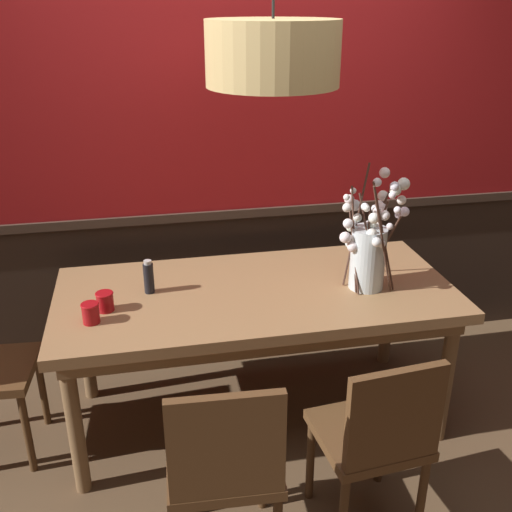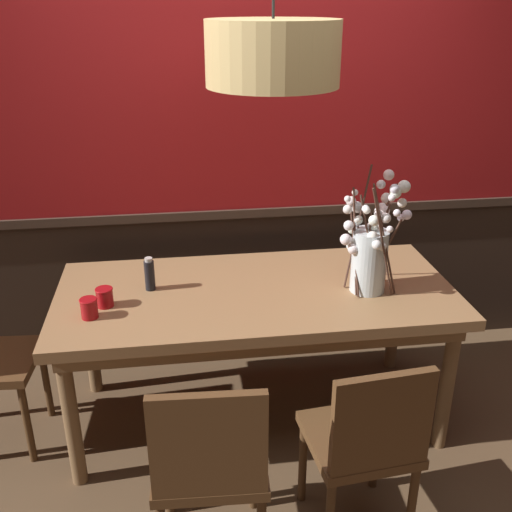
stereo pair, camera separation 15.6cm
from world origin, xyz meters
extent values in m
plane|color=brown|center=(0.00, 0.00, 0.00)|extent=(24.00, 24.00, 0.00)
cube|color=#2D2119|center=(0.00, 0.72, 0.45)|extent=(5.82, 0.12, 0.90)
cube|color=#3E2E24|center=(0.00, 0.71, 0.92)|extent=(5.82, 0.14, 0.05)
cube|color=maroon|center=(0.00, 0.72, 1.82)|extent=(5.82, 0.12, 1.84)
cube|color=#997047|center=(0.00, 0.00, 0.73)|extent=(1.94, 0.89, 0.05)
cube|color=brown|center=(0.00, 0.00, 0.67)|extent=(1.83, 0.78, 0.08)
cylinder|color=brown|center=(-0.88, -0.36, 0.35)|extent=(0.07, 0.07, 0.71)
cylinder|color=brown|center=(0.88, -0.36, 0.35)|extent=(0.07, 0.07, 0.71)
cylinder|color=brown|center=(-0.88, 0.36, 0.35)|extent=(0.07, 0.07, 0.71)
cylinder|color=brown|center=(0.88, 0.36, 0.35)|extent=(0.07, 0.07, 0.71)
cylinder|color=#492F1A|center=(-1.09, 0.16, 0.22)|extent=(0.04, 0.04, 0.44)
cylinder|color=#492F1A|center=(-1.12, -0.19, 0.22)|extent=(0.04, 0.04, 0.44)
cube|color=brown|center=(0.31, -0.76, 0.45)|extent=(0.44, 0.44, 0.04)
cube|color=brown|center=(0.33, -0.94, 0.67)|extent=(0.39, 0.07, 0.41)
cylinder|color=#492F1A|center=(0.12, -0.61, 0.21)|extent=(0.04, 0.04, 0.42)
cylinder|color=#492F1A|center=(0.46, -0.57, 0.21)|extent=(0.04, 0.04, 0.42)
cylinder|color=#492F1A|center=(0.50, -0.91, 0.21)|extent=(0.04, 0.04, 0.42)
cube|color=brown|center=(-0.29, -0.79, 0.45)|extent=(0.45, 0.44, 0.04)
cube|color=brown|center=(-0.30, -0.98, 0.68)|extent=(0.41, 0.06, 0.42)
cylinder|color=#492F1A|center=(-0.46, -0.60, 0.21)|extent=(0.04, 0.04, 0.42)
cylinder|color=#492F1A|center=(-0.10, -0.62, 0.21)|extent=(0.04, 0.04, 0.42)
cube|color=brown|center=(-0.29, 0.77, 0.47)|extent=(0.45, 0.44, 0.04)
cube|color=brown|center=(-0.30, 0.96, 0.70)|extent=(0.40, 0.06, 0.43)
cylinder|color=#492F1A|center=(-0.09, 0.60, 0.22)|extent=(0.04, 0.04, 0.44)
cylinder|color=#492F1A|center=(-0.46, 0.58, 0.22)|extent=(0.04, 0.04, 0.44)
cylinder|color=#492F1A|center=(-0.12, 0.96, 0.22)|extent=(0.04, 0.04, 0.44)
cylinder|color=#492F1A|center=(-0.48, 0.94, 0.22)|extent=(0.04, 0.04, 0.44)
cylinder|color=silver|center=(0.53, -0.08, 0.91)|extent=(0.17, 0.17, 0.31)
cylinder|color=silver|center=(0.53, -0.08, 0.80)|extent=(0.15, 0.15, 0.07)
cylinder|color=#472D23|center=(0.46, -0.09, 0.97)|extent=(0.04, 0.15, 0.42)
sphere|color=white|center=(0.45, -0.10, 0.99)|extent=(0.05, 0.05, 0.05)
sphere|color=white|center=(0.42, -0.08, 1.10)|extent=(0.05, 0.05, 0.05)
sphere|color=white|center=(0.41, -0.09, 1.18)|extent=(0.04, 0.04, 0.04)
sphere|color=white|center=(0.41, -0.09, 1.04)|extent=(0.05, 0.05, 0.05)
sphere|color=white|center=(0.45, -0.06, 0.99)|extent=(0.05, 0.05, 0.05)
sphere|color=white|center=(0.48, -0.07, 0.96)|extent=(0.03, 0.03, 0.03)
cylinder|color=#472D23|center=(0.57, -0.03, 0.98)|extent=(0.12, 0.09, 0.43)
sphere|color=white|center=(0.59, -0.04, 0.96)|extent=(0.05, 0.05, 0.05)
sphere|color=white|center=(0.61, 0.04, 1.12)|extent=(0.04, 0.04, 0.04)
sphere|color=white|center=(0.57, -0.03, 1.05)|extent=(0.05, 0.05, 0.05)
sphere|color=white|center=(0.61, 0.01, 1.15)|extent=(0.04, 0.04, 0.04)
sphere|color=white|center=(0.62, -0.01, 1.14)|extent=(0.05, 0.05, 0.05)
sphere|color=white|center=(0.58, -0.05, 1.06)|extent=(0.06, 0.06, 0.06)
cylinder|color=#472D23|center=(0.46, -0.08, 1.01)|extent=(0.02, 0.13, 0.50)
sphere|color=white|center=(0.45, -0.08, 1.02)|extent=(0.04, 0.04, 0.04)
sphere|color=white|center=(0.47, -0.07, 1.12)|extent=(0.04, 0.04, 0.04)
sphere|color=white|center=(0.42, -0.06, 1.22)|extent=(0.03, 0.03, 0.03)
sphere|color=white|center=(0.46, -0.10, 1.13)|extent=(0.03, 0.03, 0.03)
cylinder|color=#472D23|center=(0.54, -0.07, 0.96)|extent=(0.05, 0.08, 0.40)
sphere|color=white|center=(0.54, -0.08, 1.09)|extent=(0.04, 0.04, 0.04)
sphere|color=white|center=(0.56, -0.08, 1.15)|extent=(0.03, 0.03, 0.03)
sphere|color=white|center=(0.54, -0.05, 1.08)|extent=(0.04, 0.04, 0.04)
sphere|color=white|center=(0.55, -0.09, 1.00)|extent=(0.05, 0.05, 0.05)
cylinder|color=#472D23|center=(0.59, 0.03, 1.02)|extent=(0.15, 0.13, 0.52)
sphere|color=white|center=(0.66, 0.09, 1.29)|extent=(0.05, 0.05, 0.05)
sphere|color=white|center=(0.63, 0.09, 1.24)|extent=(0.04, 0.04, 0.04)
sphere|color=white|center=(0.64, 0.04, 1.18)|extent=(0.05, 0.05, 0.05)
sphere|color=white|center=(0.59, 0.01, 1.02)|extent=(0.03, 0.03, 0.03)
cylinder|color=#472D23|center=(0.56, -0.18, 1.04)|extent=(0.17, 0.08, 0.56)
sphere|color=white|center=(0.57, -0.27, 1.22)|extent=(0.03, 0.03, 0.03)
sphere|color=white|center=(0.55, -0.26, 1.29)|extent=(0.03, 0.03, 0.03)
sphere|color=white|center=(0.53, -0.19, 1.04)|extent=(0.05, 0.05, 0.05)
sphere|color=white|center=(0.58, -0.22, 1.30)|extent=(0.05, 0.05, 0.05)
sphere|color=white|center=(0.57, -0.22, 1.13)|extent=(0.03, 0.03, 0.03)
cylinder|color=#472D23|center=(0.52, -0.10, 1.00)|extent=(0.12, 0.07, 0.48)
sphere|color=white|center=(0.50, -0.13, 1.02)|extent=(0.04, 0.04, 0.04)
sphere|color=white|center=(0.51, -0.17, 1.15)|extent=(0.05, 0.05, 0.05)
sphere|color=white|center=(0.48, -0.14, 1.19)|extent=(0.03, 0.03, 0.03)
sphere|color=white|center=(0.49, -0.11, 1.19)|extent=(0.04, 0.04, 0.04)
sphere|color=white|center=(0.52, -0.14, 1.06)|extent=(0.05, 0.05, 0.05)
sphere|color=white|center=(0.54, -0.14, 1.17)|extent=(0.03, 0.03, 0.03)
cylinder|color=#472D23|center=(0.61, -0.09, 0.96)|extent=(0.06, 0.23, 0.40)
sphere|color=white|center=(0.69, -0.10, 1.15)|extent=(0.05, 0.05, 0.05)
sphere|color=white|center=(0.59, -0.10, 0.96)|extent=(0.05, 0.05, 0.05)
sphere|color=white|center=(0.67, -0.08, 1.13)|extent=(0.04, 0.04, 0.04)
cylinder|color=#472D23|center=(0.48, -0.03, 1.07)|extent=(0.11, 0.04, 0.61)
sphere|color=white|center=(0.49, 0.02, 1.15)|extent=(0.06, 0.06, 0.06)
sphere|color=white|center=(0.48, -0.03, 1.09)|extent=(0.03, 0.03, 0.03)
sphere|color=white|center=(0.46, -0.02, 1.05)|extent=(0.03, 0.03, 0.03)
sphere|color=white|center=(0.47, -0.01, 1.24)|extent=(0.03, 0.03, 0.03)
sphere|color=white|center=(0.45, -0.01, 1.19)|extent=(0.05, 0.05, 0.05)
cylinder|color=#472D23|center=(0.58, -0.15, 1.04)|extent=(0.16, 0.02, 0.56)
sphere|color=white|center=(0.57, -0.15, 1.02)|extent=(0.04, 0.04, 0.04)
sphere|color=white|center=(0.58, -0.14, 1.15)|extent=(0.05, 0.05, 0.05)
sphere|color=white|center=(0.57, -0.23, 1.32)|extent=(0.04, 0.04, 0.04)
sphere|color=white|center=(0.62, -0.21, 1.24)|extent=(0.04, 0.04, 0.04)
sphere|color=white|center=(0.61, -0.22, 1.32)|extent=(0.06, 0.06, 0.06)
cylinder|color=#9E0F14|center=(-0.77, -0.17, 0.81)|extent=(0.07, 0.07, 0.09)
torus|color=red|center=(-0.77, -0.17, 0.85)|extent=(0.08, 0.08, 0.01)
cylinder|color=silver|center=(-0.77, -0.17, 0.79)|extent=(0.05, 0.05, 0.05)
cylinder|color=#9E0F14|center=(-0.71, -0.07, 0.80)|extent=(0.08, 0.08, 0.09)
torus|color=red|center=(-0.71, -0.07, 0.85)|extent=(0.08, 0.08, 0.01)
cylinder|color=silver|center=(-0.71, -0.07, 0.79)|extent=(0.05, 0.05, 0.05)
cylinder|color=black|center=(-0.51, 0.07, 0.83)|extent=(0.05, 0.05, 0.15)
cylinder|color=beige|center=(-0.51, 0.07, 0.92)|extent=(0.04, 0.04, 0.02)
cylinder|color=tan|center=(0.07, -0.01, 1.86)|extent=(0.57, 0.57, 0.27)
sphere|color=#F9EAB7|center=(0.07, -0.01, 1.82)|extent=(0.14, 0.14, 0.14)
camera|label=1|loc=(-0.51, -2.53, 2.07)|focal=41.54mm
camera|label=2|loc=(-0.36, -2.56, 2.07)|focal=41.54mm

